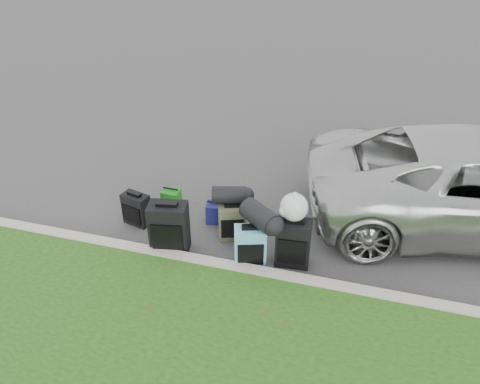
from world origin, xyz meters
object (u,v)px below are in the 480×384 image
(suitcase_olive, at_px, (232,222))
(suitcase_teal, at_px, (250,246))
(suitcase_large_black_right, at_px, (293,243))
(tote_green, at_px, (171,199))
(suitcase_large_black_left, at_px, (169,228))
(tote_navy, at_px, (216,213))
(suitcase_small_black, at_px, (137,209))

(suitcase_olive, relative_size, suitcase_teal, 0.90)
(suitcase_teal, relative_size, suitcase_large_black_right, 0.87)
(suitcase_olive, xyz_separation_m, tote_green, (-1.19, 0.49, -0.12))
(suitcase_teal, distance_m, tote_green, 1.90)
(suitcase_large_black_left, height_order, tote_navy, suitcase_large_black_left)
(suitcase_large_black_left, relative_size, suitcase_olive, 1.40)
(suitcase_large_black_left, bearing_deg, suitcase_small_black, 137.30)
(suitcase_teal, bearing_deg, tote_navy, 114.59)
(suitcase_large_black_right, bearing_deg, suitcase_small_black, 168.81)
(tote_navy, bearing_deg, suitcase_olive, -50.91)
(suitcase_small_black, bearing_deg, tote_green, 70.89)
(suitcase_large_black_left, xyz_separation_m, suitcase_teal, (1.19, 0.01, -0.08))
(tote_green, bearing_deg, tote_navy, -9.81)
(suitcase_small_black, distance_m, suitcase_large_black_right, 2.54)
(suitcase_large_black_left, relative_size, suitcase_large_black_right, 1.10)
(suitcase_large_black_right, bearing_deg, tote_navy, 148.92)
(suitcase_large_black_left, relative_size, suitcase_teal, 1.27)
(tote_green, height_order, tote_navy, tote_navy)
(suitcase_small_black, bearing_deg, tote_navy, 30.98)
(suitcase_large_black_right, bearing_deg, suitcase_large_black_left, -178.64)
(suitcase_small_black, relative_size, suitcase_olive, 0.93)
(suitcase_teal, bearing_deg, suitcase_large_black_left, 162.48)
(suitcase_large_black_left, height_order, suitcase_teal, suitcase_large_black_left)
(suitcase_small_black, relative_size, suitcase_large_black_left, 0.66)
(suitcase_teal, xyz_separation_m, tote_green, (-1.61, 1.01, -0.15))
(suitcase_small_black, height_order, suitcase_large_black_right, suitcase_large_black_right)
(suitcase_large_black_left, xyz_separation_m, tote_green, (-0.41, 1.02, -0.23))
(suitcase_olive, height_order, suitcase_large_black_right, suitcase_large_black_right)
(suitcase_large_black_left, distance_m, suitcase_teal, 1.20)
(suitcase_olive, height_order, tote_navy, suitcase_olive)
(tote_green, bearing_deg, suitcase_large_black_left, -66.14)
(suitcase_olive, relative_size, suitcase_large_black_right, 0.78)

